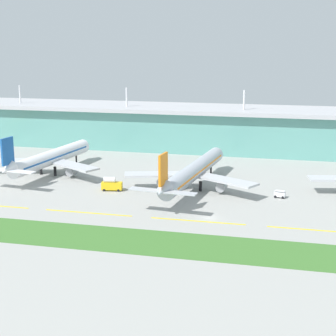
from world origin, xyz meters
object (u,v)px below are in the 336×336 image
baggage_cart (280,194)px  fuel_truck (111,184)px  airliner_center (193,172)px  airliner_near_middle (49,158)px

baggage_cart → fuel_truck: fuel_truck is taller
airliner_center → fuel_truck: 29.11m
airliner_near_middle → fuel_truck: bearing=-28.7°
baggage_cart → fuel_truck: 58.12m
airliner_center → airliner_near_middle: bearing=171.3°
airliner_near_middle → airliner_center: bearing=-8.7°
airliner_center → fuel_truck: bearing=-163.5°
baggage_cart → fuel_truck: (-57.94, -4.51, 1.00)m
airliner_near_middle → fuel_truck: 36.02m
airliner_center → fuel_truck: (-27.62, -8.17, -4.19)m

